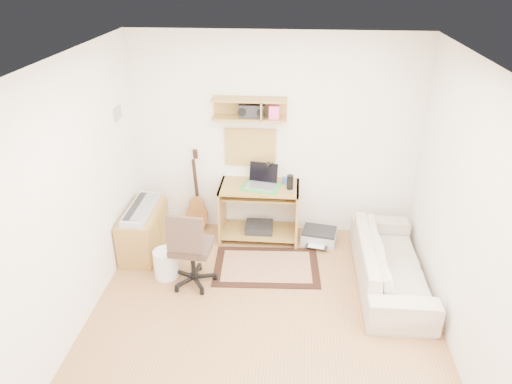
# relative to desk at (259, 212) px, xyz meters

# --- Properties ---
(floor) EXTENTS (3.60, 4.00, 0.01)m
(floor) POSITION_rel_desk_xyz_m (0.17, -1.73, -0.38)
(floor) COLOR #A27143
(floor) RESTS_ON ground
(ceiling) EXTENTS (3.60, 4.00, 0.01)m
(ceiling) POSITION_rel_desk_xyz_m (0.17, -1.73, 2.23)
(ceiling) COLOR white
(ceiling) RESTS_ON ground
(back_wall) EXTENTS (3.60, 0.01, 2.60)m
(back_wall) POSITION_rel_desk_xyz_m (0.17, 0.28, 0.93)
(back_wall) COLOR white
(back_wall) RESTS_ON ground
(left_wall) EXTENTS (0.01, 4.00, 2.60)m
(left_wall) POSITION_rel_desk_xyz_m (-1.64, -1.73, 0.93)
(left_wall) COLOR white
(left_wall) RESTS_ON ground
(right_wall) EXTENTS (0.01, 4.00, 2.60)m
(right_wall) POSITION_rel_desk_xyz_m (1.97, -1.73, 0.93)
(right_wall) COLOR white
(right_wall) RESTS_ON ground
(wall_shelf) EXTENTS (0.90, 0.25, 0.26)m
(wall_shelf) POSITION_rel_desk_xyz_m (-0.13, 0.15, 1.32)
(wall_shelf) COLOR #A37A39
(wall_shelf) RESTS_ON back_wall
(cork_board) EXTENTS (0.64, 0.03, 0.49)m
(cork_board) POSITION_rel_desk_xyz_m (-0.13, 0.25, 0.79)
(cork_board) COLOR tan
(cork_board) RESTS_ON back_wall
(wall_photo) EXTENTS (0.02, 0.20, 0.15)m
(wall_photo) POSITION_rel_desk_xyz_m (-1.62, -0.23, 1.34)
(wall_photo) COLOR #4C8CBF
(wall_photo) RESTS_ON left_wall
(desk) EXTENTS (1.00, 0.55, 0.75)m
(desk) POSITION_rel_desk_xyz_m (0.00, 0.00, 0.00)
(desk) COLOR #A37A39
(desk) RESTS_ON floor
(laptop) EXTENTS (0.43, 0.43, 0.28)m
(laptop) POSITION_rel_desk_xyz_m (0.02, -0.02, 0.51)
(laptop) COLOR silver
(laptop) RESTS_ON desk
(speaker) EXTENTS (0.08, 0.08, 0.18)m
(speaker) POSITION_rel_desk_xyz_m (0.39, -0.05, 0.47)
(speaker) COLOR black
(speaker) RESTS_ON desk
(desk_lamp) EXTENTS (0.10, 0.10, 0.29)m
(desk_lamp) POSITION_rel_desk_xyz_m (0.15, 0.14, 0.52)
(desk_lamp) COLOR black
(desk_lamp) RESTS_ON desk
(pencil_cup) EXTENTS (0.06, 0.06, 0.09)m
(pencil_cup) POSITION_rel_desk_xyz_m (0.32, 0.10, 0.42)
(pencil_cup) COLOR #3757A5
(pencil_cup) RESTS_ON desk
(boombox) EXTENTS (0.31, 0.14, 0.16)m
(boombox) POSITION_rel_desk_xyz_m (-0.10, 0.15, 1.30)
(boombox) COLOR black
(boombox) RESTS_ON wall_shelf
(rug) EXTENTS (1.28, 0.89, 0.02)m
(rug) POSITION_rel_desk_xyz_m (0.14, -0.67, -0.37)
(rug) COLOR tan
(rug) RESTS_ON floor
(task_chair) EXTENTS (0.53, 0.53, 0.96)m
(task_chair) POSITION_rel_desk_xyz_m (-0.66, -1.04, 0.11)
(task_chair) COLOR #3C2D23
(task_chair) RESTS_ON floor
(cabinet) EXTENTS (0.40, 0.90, 0.55)m
(cabinet) POSITION_rel_desk_xyz_m (-1.41, -0.42, -0.10)
(cabinet) COLOR #A37A39
(cabinet) RESTS_ON floor
(music_keyboard) EXTENTS (0.26, 0.82, 0.07)m
(music_keyboard) POSITION_rel_desk_xyz_m (-1.41, -0.42, 0.21)
(music_keyboard) COLOR #B2B5BA
(music_keyboard) RESTS_ON cabinet
(guitar) EXTENTS (0.31, 0.20, 1.13)m
(guitar) POSITION_rel_desk_xyz_m (-0.85, 0.13, 0.19)
(guitar) COLOR #965D2E
(guitar) RESTS_ON floor
(waste_basket) EXTENTS (0.29, 0.29, 0.34)m
(waste_basket) POSITION_rel_desk_xyz_m (-1.00, -0.94, -0.21)
(waste_basket) COLOR white
(waste_basket) RESTS_ON floor
(printer) EXTENTS (0.48, 0.41, 0.16)m
(printer) POSITION_rel_desk_xyz_m (0.79, -0.04, -0.29)
(printer) COLOR #A5A8AA
(printer) RESTS_ON floor
(sofa) EXTENTS (0.53, 1.82, 0.71)m
(sofa) POSITION_rel_desk_xyz_m (1.55, -0.85, -0.02)
(sofa) COLOR #C2B29A
(sofa) RESTS_ON floor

